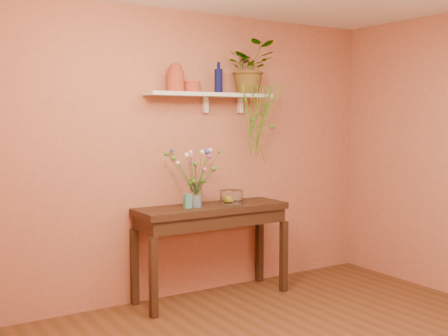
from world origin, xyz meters
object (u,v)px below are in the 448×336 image
(terracotta_jug, at_px, (176,78))
(bouquet, at_px, (196,165))
(blue_bottle, at_px, (218,80))
(spider_plant, at_px, (250,68))
(sideboard, at_px, (212,219))
(glass_bowl, at_px, (231,198))
(glass_vase, at_px, (196,197))

(terracotta_jug, distance_m, bouquet, 0.81)
(blue_bottle, relative_size, bouquet, 0.57)
(terracotta_jug, xyz_separation_m, spider_plant, (0.83, 0.02, 0.13))
(sideboard, xyz_separation_m, glass_bowl, (0.20, -0.02, 0.19))
(bouquet, height_order, glass_bowl, bouquet)
(spider_plant, relative_size, glass_bowl, 2.37)
(sideboard, bearing_deg, spider_plant, 14.00)
(sideboard, distance_m, glass_bowl, 0.28)
(sideboard, height_order, spider_plant, spider_plant)
(spider_plant, bearing_deg, sideboard, -166.00)
(blue_bottle, xyz_separation_m, glass_vase, (-0.32, -0.12, -1.07))
(sideboard, distance_m, spider_plant, 1.53)
(sideboard, distance_m, bouquet, 0.55)
(blue_bottle, height_order, spider_plant, spider_plant)
(sideboard, xyz_separation_m, spider_plant, (0.52, 0.13, 1.44))
(blue_bottle, relative_size, glass_bowl, 1.33)
(terracotta_jug, bearing_deg, blue_bottle, -0.85)
(glass_vase, bearing_deg, blue_bottle, 20.85)
(spider_plant, xyz_separation_m, bouquet, (-0.70, -0.15, -0.92))
(spider_plant, bearing_deg, glass_vase, -168.12)
(glass_vase, bearing_deg, sideboard, 5.58)
(sideboard, relative_size, spider_plant, 2.83)
(blue_bottle, distance_m, glass_vase, 1.13)
(spider_plant, distance_m, glass_bowl, 1.30)
(sideboard, xyz_separation_m, glass_vase, (-0.18, -0.02, 0.23))
(glass_vase, relative_size, glass_bowl, 1.05)
(glass_bowl, bearing_deg, sideboard, 173.06)
(blue_bottle, bearing_deg, terracotta_jug, 179.15)
(sideboard, distance_m, glass_vase, 0.29)
(terracotta_jug, distance_m, glass_vase, 1.10)
(blue_bottle, bearing_deg, sideboard, -143.21)
(spider_plant, distance_m, bouquet, 1.17)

